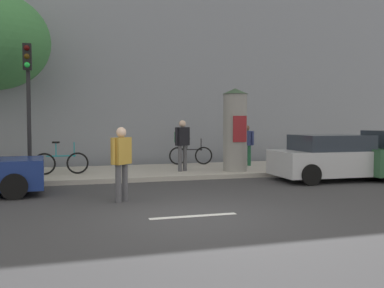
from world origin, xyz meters
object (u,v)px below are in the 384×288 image
pedestrian_with_backpack (247,142)px  traffic_light (28,89)px  bicycle_upright (61,163)px  bicycle_leaning (191,155)px  poster_column (235,129)px  parked_car_red (335,158)px  pedestrian_near_pole (121,157)px  pedestrian_tallest (182,140)px

pedestrian_with_backpack → traffic_light: bearing=-164.6°
traffic_light → bicycle_upright: 2.80m
bicycle_leaning → bicycle_upright: size_ratio=0.99×
traffic_light → bicycle_leaning: traffic_light is taller
bicycle_upright → poster_column: bearing=-7.0°
poster_column → parked_car_red: bearing=-38.6°
bicycle_upright → pedestrian_with_backpack: bearing=7.0°
poster_column → pedestrian_with_backpack: poster_column is taller
traffic_light → pedestrian_near_pole: traffic_light is taller
pedestrian_tallest → pedestrian_with_backpack: bearing=20.5°
poster_column → pedestrian_near_pole: poster_column is taller
traffic_light → pedestrian_tallest: 5.31m
bicycle_upright → pedestrian_near_pole: bearing=-72.9°
pedestrian_with_backpack → pedestrian_tallest: pedestrian_tallest is taller
traffic_light → bicycle_upright: bearing=56.7°
pedestrian_tallest → bicycle_leaning: (0.94, 2.09, -0.70)m
traffic_light → pedestrian_tallest: traffic_light is taller
poster_column → traffic_light: bearing=-174.9°
bicycle_upright → parked_car_red: parked_car_red is taller
bicycle_upright → bicycle_leaning: bearing=20.2°
poster_column → parked_car_red: 3.47m
pedestrian_with_backpack → pedestrian_tallest: size_ratio=0.89×
parked_car_red → traffic_light: bearing=171.0°
pedestrian_with_backpack → bicycle_leaning: 2.31m
pedestrian_with_backpack → pedestrian_tallest: (-2.96, -1.10, 0.15)m
pedestrian_near_pole → bicycle_upright: size_ratio=0.99×
poster_column → parked_car_red: size_ratio=0.70×
pedestrian_with_backpack → parked_car_red: pedestrian_with_backpack is taller
poster_column → bicycle_leaning: poster_column is taller
bicycle_leaning → pedestrian_with_backpack: bearing=-25.9°
traffic_light → pedestrian_with_backpack: bearing=15.4°
pedestrian_tallest → bicycle_upright: bearing=176.5°
pedestrian_tallest → bicycle_leaning: pedestrian_tallest is taller
pedestrian_near_pole → bicycle_upright: 4.83m
traffic_light → parked_car_red: 9.73m
traffic_light → poster_column: 6.89m
pedestrian_near_pole → pedestrian_with_backpack: 7.82m
pedestrian_near_pole → bicycle_upright: pedestrian_near_pole is taller
poster_column → bicycle_leaning: size_ratio=1.66×
traffic_light → bicycle_upright: size_ratio=2.25×
pedestrian_tallest → parked_car_red: size_ratio=0.43×
pedestrian_near_pole → bicycle_leaning: size_ratio=1.00×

